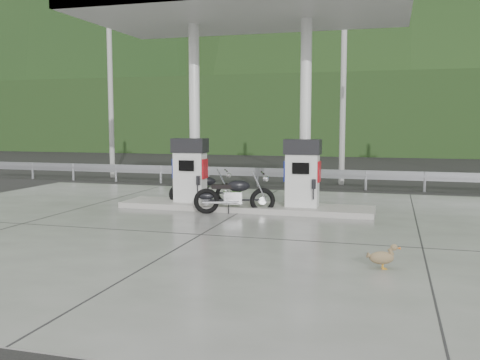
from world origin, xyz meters
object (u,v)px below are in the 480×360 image
(motorcycle_left, at_px, (203,189))
(duck, at_px, (382,258))
(gas_pump_right, at_px, (302,173))
(gas_pump_left, at_px, (190,170))
(motorcycle_right, at_px, (235,195))

(motorcycle_left, distance_m, duck, 7.83)
(gas_pump_right, bearing_deg, motorcycle_left, 168.54)
(gas_pump_left, bearing_deg, duck, -44.15)
(gas_pump_left, bearing_deg, gas_pump_right, 0.00)
(gas_pump_left, distance_m, motorcycle_left, 0.88)
(gas_pump_right, height_order, motorcycle_right, gas_pump_right)
(gas_pump_left, height_order, motorcycle_right, gas_pump_left)
(motorcycle_left, bearing_deg, gas_pump_right, -34.81)
(duck, bearing_deg, gas_pump_left, 122.53)
(duck, bearing_deg, motorcycle_left, 118.47)
(motorcycle_left, relative_size, motorcycle_right, 0.92)
(motorcycle_right, xyz_separation_m, duck, (3.86, -4.54, -0.30))
(motorcycle_left, xyz_separation_m, motorcycle_right, (1.35, -1.29, 0.04))
(duck, bearing_deg, motorcycle_right, 117.03)
(motorcycle_right, bearing_deg, motorcycle_left, 117.27)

